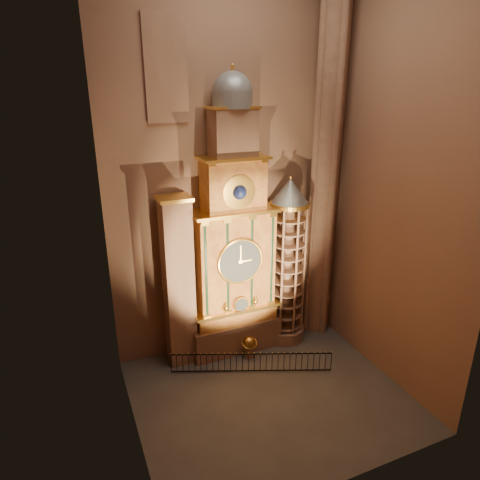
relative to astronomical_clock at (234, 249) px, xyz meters
name	(u,v)px	position (x,y,z in m)	size (l,w,h in m)	color
floor	(269,395)	(0.00, -4.96, -6.68)	(14.00, 14.00, 0.00)	#383330
wall_back	(226,173)	(0.00, 1.04, 4.32)	(22.00, 22.00, 0.00)	#8E684C
wall_left	(116,215)	(-7.00, -4.96, 4.32)	(22.00, 22.00, 0.00)	#8E684C
wall_right	(396,184)	(7.00, -4.96, 4.32)	(22.00, 22.00, 0.00)	#8E684C
astronomical_clock	(234,249)	(0.00, 0.00, 0.00)	(5.60, 2.41, 16.70)	#8C634C
portrait_tower	(178,283)	(-3.40, 0.02, -1.53)	(1.80, 1.60, 10.20)	#8C634C
stair_turret	(287,264)	(3.50, -0.26, -1.41)	(2.50, 2.50, 10.80)	#8C634C
gothic_pier	(326,168)	(6.10, 0.04, 4.32)	(2.04, 2.04, 22.00)	#8C634C
stained_glass_window	(166,69)	(-3.20, 0.95, 9.82)	(2.20, 0.14, 5.20)	navy
celestial_globe	(249,345)	(0.44, -1.36, -5.84)	(1.04, 0.99, 1.40)	#8C634C
iron_railing	(251,363)	(-0.08, -2.80, -6.02)	(8.62, 3.56, 1.21)	black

